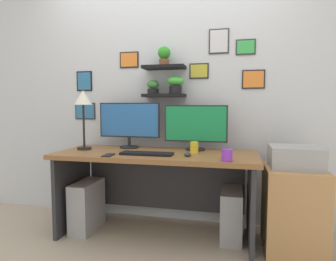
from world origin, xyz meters
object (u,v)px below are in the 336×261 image
desk (157,174)px  computer_tower_right (231,214)px  keyboard (147,154)px  monitor_left (129,123)px  monitor_right (196,126)px  desk_lamp (83,103)px  computer_mouse (188,154)px  printer (295,157)px  drawer_cabinet (293,210)px  coffee_mug (227,155)px  computer_tower_left (87,206)px  cell_phone (108,155)px  pen_cup (194,148)px

desk → computer_tower_right: 0.74m
keyboard → desk: bearing=78.0°
monitor_left → computer_tower_right: size_ratio=1.40×
monitor_right → desk_lamp: (-1.02, -0.20, 0.21)m
computer_mouse → printer: bearing=6.9°
monitor_left → drawer_cabinet: 1.62m
coffee_mug → computer_tower_left: 1.42m
coffee_mug → computer_mouse: bearing=155.6°
monitor_left → desk_lamp: 0.47m
cell_phone → monitor_left: bearing=86.4°
desk_lamp → computer_tower_right: (1.36, 0.07, -0.97)m
computer_mouse → monitor_right: bearing=86.9°
printer → computer_tower_right: size_ratio=0.88×
cell_phone → printer: size_ratio=0.37×
coffee_mug → cell_phone: bearing=178.8°
monitor_right → printer: monitor_right is taller
computer_tower_left → computer_mouse: bearing=-5.7°
computer_mouse → computer_tower_left: 1.10m
monitor_right → pen_cup: (0.01, -0.19, -0.17)m
cell_phone → printer: printer is taller
computer_mouse → desk_lamp: 1.10m
computer_tower_left → desk: bearing=7.6°
monitor_left → pen_cup: bearing=-16.0°
computer_mouse → computer_tower_left: (-0.96, 0.10, -0.54)m
coffee_mug → drawer_cabinet: bearing=25.4°
monitor_left → printer: 1.50m
keyboard → computer_mouse: bearing=1.0°
printer → computer_tower_right: 0.73m
monitor_right → drawer_cabinet: (0.81, -0.24, -0.64)m
drawer_cabinet → computer_tower_right: bearing=166.6°
desk → printer: (1.14, -0.08, 0.21)m
computer_tower_left → monitor_left: bearing=36.5°
coffee_mug → keyboard: bearing=168.2°
coffee_mug → computer_tower_right: size_ratio=0.21×
cell_phone → computer_tower_right: 1.18m
desk → monitor_right: bearing=26.5°
desk → cell_phone: (-0.33, -0.31, 0.21)m
pen_cup → computer_tower_left: bearing=-176.6°
monitor_right → computer_tower_left: bearing=-165.8°
pen_cup → computer_mouse: bearing=-101.8°
cell_phone → coffee_mug: bearing=-3.5°
desk → drawer_cabinet: desk is taller
computer_mouse → desk: bearing=148.8°
computer_mouse → keyboard: bearing=-179.0°
keyboard → cell_phone: 0.32m
drawer_cabinet → computer_tower_left: drawer_cabinet is taller
monitor_left → cell_phone: monitor_left is taller
computer_mouse → cell_phone: (-0.64, -0.12, -0.01)m
keyboard → cell_phone: keyboard is taller
computer_mouse → computer_tower_right: bearing=31.0°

